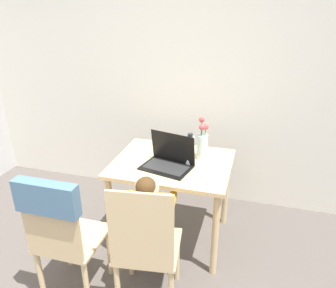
{
  "coord_description": "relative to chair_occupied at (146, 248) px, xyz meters",
  "views": [
    {
      "loc": [
        0.62,
        -0.76,
        1.88
      ],
      "look_at": [
        0.0,
        1.4,
        0.9
      ],
      "focal_mm": 35.0,
      "sensor_mm": 36.0,
      "label": 1
    }
  ],
  "objects": [
    {
      "name": "chair_spare",
      "position": [
        -0.52,
        -0.11,
        0.16
      ],
      "size": [
        0.4,
        0.43,
        0.96
      ],
      "rotation": [
        0.0,
        0.0,
        3.15
      ],
      "color": "#D6B784",
      "rests_on": "ground_plane"
    },
    {
      "name": "dining_table",
      "position": [
        -0.03,
        0.72,
        0.14
      ],
      "size": [
        0.92,
        0.74,
        0.72
      ],
      "color": "#D6B784",
      "rests_on": "ground_plane"
    },
    {
      "name": "water_bottle",
      "position": [
        0.11,
        0.72,
        0.36
      ],
      "size": [
        0.07,
        0.07,
        0.25
      ],
      "color": "silver",
      "rests_on": "dining_table"
    },
    {
      "name": "chair_occupied",
      "position": [
        0.0,
        0.0,
        0.0
      ],
      "size": [
        0.45,
        0.45,
        0.95
      ],
      "rotation": [
        0.0,
        0.0,
        3.28
      ],
      "color": "#D6B784",
      "rests_on": "ground_plane"
    },
    {
      "name": "person_seated",
      "position": [
        -0.02,
        0.14,
        0.1
      ],
      "size": [
        0.35,
        0.46,
        0.94
      ],
      "rotation": [
        0.0,
        0.0,
        3.28
      ],
      "color": "orange",
      "rests_on": "ground_plane"
    },
    {
      "name": "laptop",
      "position": [
        -0.03,
        0.65,
        0.3
      ],
      "size": [
        0.41,
        0.32,
        0.25
      ],
      "rotation": [
        0.0,
        0.0,
        -0.22
      ],
      "color": "black",
      "rests_on": "dining_table"
    },
    {
      "name": "wall_back",
      "position": [
        -0.05,
        1.48,
        0.77
      ],
      "size": [
        6.4,
        0.05,
        2.5
      ],
      "color": "white",
      "rests_on": "ground_plane"
    },
    {
      "name": "flower_vase",
      "position": [
        0.18,
        0.85,
        0.38
      ],
      "size": [
        0.09,
        0.09,
        0.35
      ],
      "color": "silver",
      "rests_on": "dining_table"
    }
  ]
}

